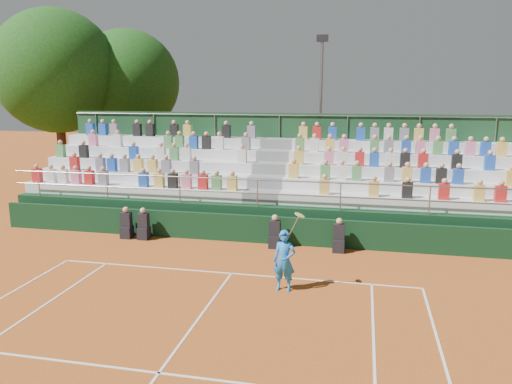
% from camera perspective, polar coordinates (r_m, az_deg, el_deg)
% --- Properties ---
extents(ground, '(90.00, 90.00, 0.00)m').
position_cam_1_polar(ground, '(15.17, -2.82, -9.30)').
color(ground, '#AF531D').
rests_on(ground, ground).
extents(courtside_wall, '(20.00, 0.15, 1.00)m').
position_cam_1_polar(courtside_wall, '(17.97, -0.20, -4.25)').
color(courtside_wall, black).
rests_on(courtside_wall, ground).
extents(line_officials, '(8.18, 0.40, 1.19)m').
position_cam_1_polar(line_officials, '(17.86, -4.41, -4.47)').
color(line_officials, black).
rests_on(line_officials, ground).
extents(grandstand, '(20.00, 5.20, 4.40)m').
position_cam_1_polar(grandstand, '(20.91, 1.72, -0.33)').
color(grandstand, black).
rests_on(grandstand, ground).
extents(tennis_player, '(0.86, 0.46, 2.22)m').
position_cam_1_polar(tennis_player, '(13.70, 3.25, -7.83)').
color(tennis_player, blue).
rests_on(tennis_player, ground).
extents(tree_west, '(6.77, 6.77, 9.80)m').
position_cam_1_polar(tree_west, '(30.36, -21.87, 12.66)').
color(tree_west, '#392115').
rests_on(tree_west, ground).
extents(tree_east, '(6.13, 6.13, 8.93)m').
position_cam_1_polar(tree_east, '(31.25, -14.47, 12.05)').
color(tree_east, '#392115').
rests_on(tree_east, ground).
extents(floodlight_mast, '(0.60, 0.25, 8.23)m').
position_cam_1_polar(floodlight_mast, '(27.33, 7.42, 10.21)').
color(floodlight_mast, gray).
rests_on(floodlight_mast, ground).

